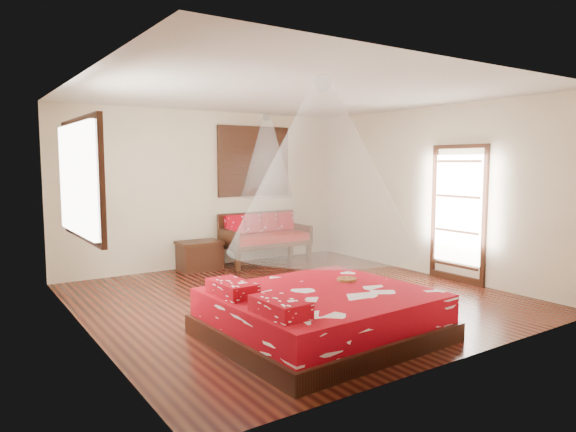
{
  "coord_description": "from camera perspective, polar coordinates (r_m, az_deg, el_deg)",
  "views": [
    {
      "loc": [
        -3.99,
        -5.77,
        1.89
      ],
      "look_at": [
        -0.09,
        0.04,
        1.15
      ],
      "focal_mm": 32.0,
      "sensor_mm": 36.0,
      "label": 1
    }
  ],
  "objects": [
    {
      "name": "bed",
      "position": [
        5.64,
        3.54,
        -10.84
      ],
      "size": [
        2.33,
        2.13,
        0.65
      ],
      "rotation": [
        0.0,
        0.0,
        0.04
      ],
      "color": "black",
      "rests_on": "floor"
    },
    {
      "name": "daybed",
      "position": [
        9.62,
        -2.71,
        -2.17
      ],
      "size": [
        1.65,
        0.73,
        0.94
      ],
      "color": "black",
      "rests_on": "floor"
    },
    {
      "name": "storage_chest",
      "position": [
        9.14,
        -9.82,
        -4.34
      ],
      "size": [
        0.76,
        0.57,
        0.51
      ],
      "rotation": [
        0.0,
        0.0,
        -0.04
      ],
      "color": "black",
      "rests_on": "floor"
    },
    {
      "name": "mosquito_net_daybed",
      "position": [
        9.42,
        -2.36,
        6.69
      ],
      "size": [
        0.96,
        0.96,
        1.5
      ],
      "primitive_type": "cone",
      "color": "white",
      "rests_on": "ceiling"
    },
    {
      "name": "shutter_panel",
      "position": [
        9.82,
        -3.79,
        6.07
      ],
      "size": [
        1.52,
        0.06,
        1.32
      ],
      "color": "black",
      "rests_on": "wall_back"
    },
    {
      "name": "mosquito_net_main",
      "position": [
        5.41,
        3.83,
        5.61
      ],
      "size": [
        2.02,
        2.02,
        1.8
      ],
      "primitive_type": "cone",
      "color": "white",
      "rests_on": "ceiling"
    },
    {
      "name": "room",
      "position": [
        7.03,
        0.75,
        2.04
      ],
      "size": [
        5.54,
        5.54,
        2.84
      ],
      "color": "black",
      "rests_on": "ground"
    },
    {
      "name": "window_left",
      "position": [
        6.11,
        -21.84,
        3.83
      ],
      "size": [
        0.1,
        1.74,
        1.34
      ],
      "color": "black",
      "rests_on": "wall_left"
    },
    {
      "name": "glazed_door",
      "position": [
        8.51,
        18.36,
        0.19
      ],
      "size": [
        0.08,
        1.02,
        2.16
      ],
      "color": "black",
      "rests_on": "floor"
    },
    {
      "name": "wine_tray",
      "position": [
        6.1,
        6.55,
        -6.7
      ],
      "size": [
        0.23,
        0.23,
        0.19
      ],
      "rotation": [
        0.0,
        0.0,
        -0.36
      ],
      "color": "brown",
      "rests_on": "bed"
    }
  ]
}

